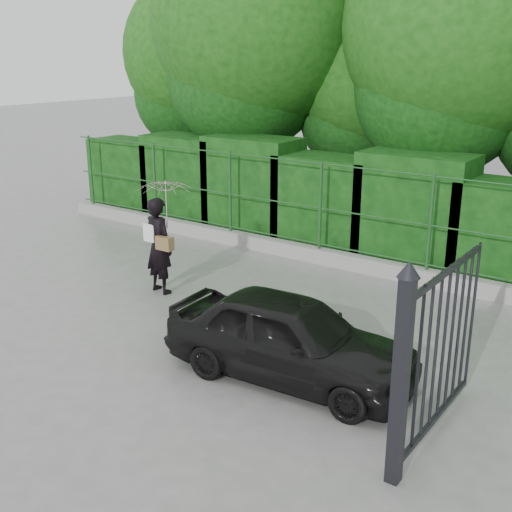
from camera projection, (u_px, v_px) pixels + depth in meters
The scene contains 8 objects.
ground at pixel (151, 331), 10.01m from camera, with size 80.00×80.00×0.00m, color gray.
kerb at pixel (302, 252), 13.45m from camera, with size 14.00×0.25×0.30m, color #9E9E99.
fence at pixel (313, 205), 13.00m from camera, with size 14.13×0.06×1.80m.
hedge at pixel (328, 201), 13.94m from camera, with size 14.20×1.20×2.30m.
trees at pixel (429, 29), 13.96m from camera, with size 17.10×6.15×8.08m.
gate at pixel (420, 358), 6.54m from camera, with size 0.22×2.33×2.36m.
woman at pixel (163, 220), 11.23m from camera, with size 0.97×0.96×2.06m.
car at pixel (290, 338), 8.42m from camera, with size 1.37×3.42×1.16m, color black.
Camera 1 is at (6.68, -6.50, 4.18)m, focal length 45.00 mm.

